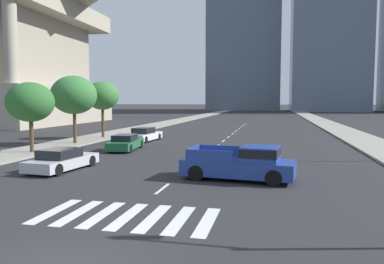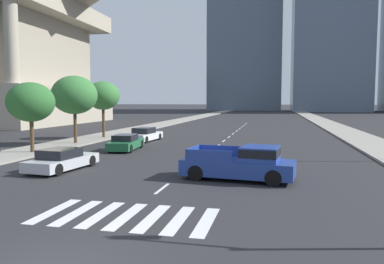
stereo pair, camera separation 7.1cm
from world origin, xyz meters
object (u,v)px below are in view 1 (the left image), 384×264
at_px(pickup_truck, 243,163).
at_px(sedan_white_2, 144,135).
at_px(street_tree_third, 102,96).
at_px(street_tree_nearest, 30,102).
at_px(sedan_green_1, 126,143).
at_px(street_tree_second, 74,95).
at_px(sedan_silver_0, 62,160).

xyz_separation_m(pickup_truck, sedan_white_2, (-10.65, 15.55, -0.21)).
bearing_deg(street_tree_third, sedan_white_2, -17.37).
bearing_deg(street_tree_nearest, sedan_green_1, 31.08).
bearing_deg(sedan_white_2, street_tree_second, 132.46).
xyz_separation_m(sedan_silver_0, street_tree_nearest, (-5.62, 5.22, 3.17)).
xyz_separation_m(sedan_white_2, street_tree_third, (-5.01, 1.57, 3.75)).
relative_size(pickup_truck, street_tree_second, 0.95).
distance_m(pickup_truck, street_tree_third, 23.47).
relative_size(sedan_green_1, sedan_white_2, 0.97).
relative_size(street_tree_nearest, street_tree_second, 0.85).
height_order(sedan_white_2, street_tree_nearest, street_tree_nearest).
relative_size(pickup_truck, sedan_white_2, 1.14).
bearing_deg(pickup_truck, street_tree_third, 139.19).
bearing_deg(sedan_green_1, street_tree_nearest, 115.56).
height_order(sedan_green_1, street_tree_nearest, street_tree_nearest).
xyz_separation_m(sedan_green_1, street_tree_third, (-5.78, 8.01, 3.78)).
xyz_separation_m(sedan_silver_0, sedan_green_1, (0.16, 8.70, 0.01)).
distance_m(pickup_truck, sedan_green_1, 13.45).
bearing_deg(pickup_truck, sedan_green_1, 144.06).
distance_m(sedan_silver_0, street_tree_third, 18.03).
height_order(pickup_truck, street_tree_third, street_tree_third).
bearing_deg(street_tree_nearest, sedan_silver_0, -42.91).
distance_m(pickup_truck, sedan_silver_0, 10.05).
distance_m(sedan_white_2, street_tree_third, 6.45).
distance_m(street_tree_nearest, street_tree_second, 6.01).
xyz_separation_m(sedan_silver_0, street_tree_third, (-5.62, 16.71, 3.79)).
bearing_deg(street_tree_nearest, pickup_truck, -19.78).
relative_size(sedan_white_2, street_tree_second, 0.84).
height_order(sedan_silver_0, street_tree_third, street_tree_third).
xyz_separation_m(sedan_green_1, street_tree_nearest, (-5.78, -3.48, 3.16)).
height_order(sedan_green_1, street_tree_third, street_tree_third).
relative_size(sedan_silver_0, street_tree_third, 0.82).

